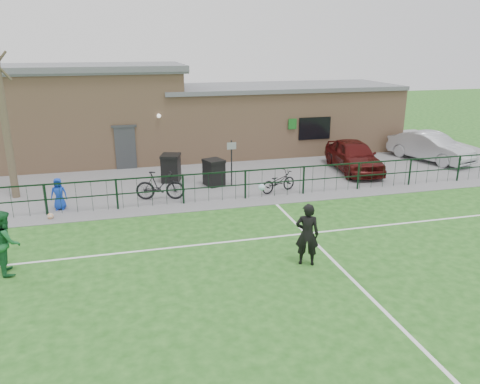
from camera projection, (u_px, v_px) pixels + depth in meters
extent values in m
plane|color=#205619|center=(292.00, 304.00, 11.30)|extent=(90.00, 90.00, 0.00)
cube|color=slate|center=(198.00, 167.00, 23.74)|extent=(34.00, 13.00, 0.02)
cube|color=white|center=(222.00, 202.00, 18.49)|extent=(28.00, 0.10, 0.01)
cube|color=white|center=(248.00, 240.00, 14.99)|extent=(28.00, 0.10, 0.01)
cube|color=white|center=(366.00, 293.00, 11.78)|extent=(0.10, 16.00, 0.01)
cube|color=black|center=(221.00, 186.00, 18.49)|extent=(28.00, 0.10, 1.20)
cylinder|color=#4D402F|center=(5.00, 124.00, 18.14)|extent=(0.30, 0.30, 6.00)
cube|color=black|center=(171.00, 169.00, 21.05)|extent=(0.99, 1.06, 1.16)
cube|color=black|center=(214.00, 173.00, 20.48)|extent=(0.93, 0.99, 1.07)
cylinder|color=black|center=(232.00, 163.00, 20.38)|extent=(0.08, 0.08, 2.00)
imported|color=#460D0C|center=(354.00, 156.00, 22.70)|extent=(2.28, 4.62, 1.51)
imported|color=#A9ACB1|center=(430.00, 147.00, 24.68)|extent=(2.93, 4.80, 1.49)
imported|color=black|center=(160.00, 186.00, 18.59)|extent=(2.01, 0.94, 1.16)
imported|color=black|center=(278.00, 182.00, 19.60)|extent=(1.79, 1.13, 0.89)
imported|color=#133BB8|center=(59.00, 194.00, 17.49)|extent=(0.62, 0.43, 1.22)
imported|color=black|center=(307.00, 234.00, 13.10)|extent=(0.78, 0.66, 1.82)
sphere|color=white|center=(262.00, 187.00, 15.21)|extent=(0.22, 0.22, 0.22)
imported|color=#1B6130|center=(6.00, 242.00, 12.65)|extent=(0.87, 1.01, 1.78)
sphere|color=silver|center=(51.00, 216.00, 16.71)|extent=(0.23, 0.23, 0.23)
cube|color=tan|center=(188.00, 123.00, 25.97)|extent=(24.00, 5.00, 3.50)
cube|color=tan|center=(65.00, 82.00, 23.76)|extent=(11.52, 5.00, 1.20)
cube|color=#56595E|center=(63.00, 67.00, 23.53)|extent=(12.02, 5.40, 0.28)
cube|color=#56595E|center=(279.00, 87.00, 26.67)|extent=(13.44, 5.30, 0.22)
cube|color=#383A3D|center=(126.00, 148.00, 23.02)|extent=(1.00, 0.08, 2.10)
cube|color=black|center=(315.00, 128.00, 25.24)|extent=(1.80, 0.08, 1.20)
cube|color=#19661E|center=(292.00, 124.00, 24.79)|extent=(0.45, 0.04, 0.55)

